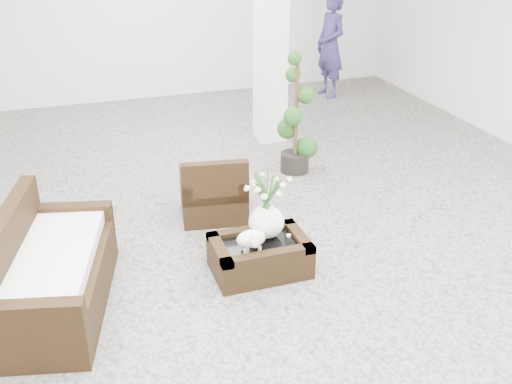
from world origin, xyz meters
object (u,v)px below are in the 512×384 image
object	(u,v)px
coffee_table	(260,257)
armchair	(213,184)
loveseat	(52,263)
topiary	(296,114)

from	to	relation	value
coffee_table	armchair	size ratio (longest dim) A/B	1.18
armchair	coffee_table	bearing A→B (deg)	104.43
armchair	loveseat	world-z (taller)	loveseat
topiary	coffee_table	bearing A→B (deg)	-119.92
armchair	topiary	distance (m)	1.63
loveseat	topiary	distance (m)	3.73
armchair	loveseat	distance (m)	2.14
coffee_table	topiary	distance (m)	2.52
coffee_table	loveseat	distance (m)	1.88
loveseat	topiary	xyz separation A→B (m)	(3.07, 2.09, 0.33)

